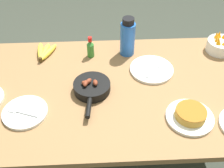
{
  "coord_description": "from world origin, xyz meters",
  "views": [
    {
      "loc": [
        -0.05,
        -1.09,
        1.81
      ],
      "look_at": [
        0.0,
        0.0,
        0.79
      ],
      "focal_mm": 45.0,
      "sensor_mm": 36.0,
      "label": 1
    }
  ],
  "objects_px": {
    "empty_plate_far_right": "(25,112)",
    "water_bottle": "(128,37)",
    "banana_bunch": "(44,52)",
    "frittata_plate_center": "(190,115)",
    "empty_plate_mid_edge": "(152,69)",
    "fruit_bowl_mango": "(220,45)",
    "hot_sauce_bottle": "(90,48)",
    "skillet": "(92,87)"
  },
  "relations": [
    {
      "from": "banana_bunch",
      "to": "empty_plate_mid_edge",
      "type": "height_order",
      "value": "banana_bunch"
    },
    {
      "from": "hot_sauce_bottle",
      "to": "fruit_bowl_mango",
      "type": "bearing_deg",
      "value": 1.07
    },
    {
      "from": "banana_bunch",
      "to": "skillet",
      "type": "bearing_deg",
      "value": -49.18
    },
    {
      "from": "empty_plate_far_right",
      "to": "fruit_bowl_mango",
      "type": "height_order",
      "value": "fruit_bowl_mango"
    },
    {
      "from": "frittata_plate_center",
      "to": "empty_plate_mid_edge",
      "type": "height_order",
      "value": "frittata_plate_center"
    },
    {
      "from": "empty_plate_far_right",
      "to": "water_bottle",
      "type": "height_order",
      "value": "water_bottle"
    },
    {
      "from": "empty_plate_far_right",
      "to": "empty_plate_mid_edge",
      "type": "height_order",
      "value": "same"
    },
    {
      "from": "frittata_plate_center",
      "to": "hot_sauce_bottle",
      "type": "height_order",
      "value": "hot_sauce_bottle"
    },
    {
      "from": "water_bottle",
      "to": "hot_sauce_bottle",
      "type": "xyz_separation_m",
      "value": [
        -0.22,
        -0.02,
        -0.06
      ]
    },
    {
      "from": "banana_bunch",
      "to": "frittata_plate_center",
      "type": "height_order",
      "value": "frittata_plate_center"
    },
    {
      "from": "skillet",
      "to": "hot_sauce_bottle",
      "type": "bearing_deg",
      "value": -173.43
    },
    {
      "from": "skillet",
      "to": "hot_sauce_bottle",
      "type": "xyz_separation_m",
      "value": [
        -0.01,
        0.31,
        0.03
      ]
    },
    {
      "from": "frittata_plate_center",
      "to": "fruit_bowl_mango",
      "type": "xyz_separation_m",
      "value": [
        0.32,
        0.54,
        0.02
      ]
    },
    {
      "from": "frittata_plate_center",
      "to": "empty_plate_far_right",
      "type": "height_order",
      "value": "frittata_plate_center"
    },
    {
      "from": "frittata_plate_center",
      "to": "empty_plate_mid_edge",
      "type": "distance_m",
      "value": 0.39
    },
    {
      "from": "empty_plate_mid_edge",
      "to": "hot_sauce_bottle",
      "type": "height_order",
      "value": "hot_sauce_bottle"
    },
    {
      "from": "empty_plate_far_right",
      "to": "empty_plate_mid_edge",
      "type": "bearing_deg",
      "value": 23.61
    },
    {
      "from": "water_bottle",
      "to": "empty_plate_far_right",
      "type": "bearing_deg",
      "value": -139.22
    },
    {
      "from": "banana_bunch",
      "to": "water_bottle",
      "type": "xyz_separation_m",
      "value": [
        0.51,
        -0.01,
        0.1
      ]
    },
    {
      "from": "water_bottle",
      "to": "hot_sauce_bottle",
      "type": "distance_m",
      "value": 0.23
    },
    {
      "from": "skillet",
      "to": "fruit_bowl_mango",
      "type": "relative_size",
      "value": 1.92
    },
    {
      "from": "fruit_bowl_mango",
      "to": "hot_sauce_bottle",
      "type": "bearing_deg",
      "value": -178.93
    },
    {
      "from": "hot_sauce_bottle",
      "to": "water_bottle",
      "type": "bearing_deg",
      "value": 5.23
    },
    {
      "from": "skillet",
      "to": "fruit_bowl_mango",
      "type": "bearing_deg",
      "value": 117.48
    },
    {
      "from": "fruit_bowl_mango",
      "to": "water_bottle",
      "type": "xyz_separation_m",
      "value": [
        -0.58,
        0.01,
        0.07
      ]
    },
    {
      "from": "frittata_plate_center",
      "to": "empty_plate_mid_edge",
      "type": "bearing_deg",
      "value": 109.44
    },
    {
      "from": "frittata_plate_center",
      "to": "empty_plate_far_right",
      "type": "relative_size",
      "value": 1.05
    },
    {
      "from": "frittata_plate_center",
      "to": "skillet",
      "type": "bearing_deg",
      "value": 155.92
    },
    {
      "from": "frittata_plate_center",
      "to": "water_bottle",
      "type": "bearing_deg",
      "value": 115.3
    },
    {
      "from": "empty_plate_mid_edge",
      "to": "fruit_bowl_mango",
      "type": "bearing_deg",
      "value": 20.72
    },
    {
      "from": "frittata_plate_center",
      "to": "water_bottle",
      "type": "height_order",
      "value": "water_bottle"
    },
    {
      "from": "banana_bunch",
      "to": "empty_plate_far_right",
      "type": "bearing_deg",
      "value": -94.33
    },
    {
      "from": "skillet",
      "to": "hot_sauce_bottle",
      "type": "relative_size",
      "value": 2.33
    },
    {
      "from": "fruit_bowl_mango",
      "to": "hot_sauce_bottle",
      "type": "relative_size",
      "value": 1.21
    },
    {
      "from": "frittata_plate_center",
      "to": "fruit_bowl_mango",
      "type": "bearing_deg",
      "value": 58.96
    },
    {
      "from": "frittata_plate_center",
      "to": "empty_plate_mid_edge",
      "type": "relative_size",
      "value": 0.93
    },
    {
      "from": "water_bottle",
      "to": "fruit_bowl_mango",
      "type": "bearing_deg",
      "value": -0.54
    },
    {
      "from": "banana_bunch",
      "to": "empty_plate_mid_edge",
      "type": "bearing_deg",
      "value": -16.16
    },
    {
      "from": "frittata_plate_center",
      "to": "hot_sauce_bottle",
      "type": "bearing_deg",
      "value": 132.63
    },
    {
      "from": "skillet",
      "to": "frittata_plate_center",
      "type": "relative_size",
      "value": 1.37
    },
    {
      "from": "banana_bunch",
      "to": "skillet",
      "type": "height_order",
      "value": "skillet"
    },
    {
      "from": "empty_plate_mid_edge",
      "to": "water_bottle",
      "type": "distance_m",
      "value": 0.24
    }
  ]
}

